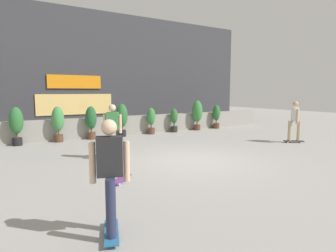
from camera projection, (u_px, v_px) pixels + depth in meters
ground_plane at (194, 160)px, 8.79m from camera, size 48.00×48.00×0.00m
planter_wall at (119, 126)px, 13.81m from camera, size 18.00×0.40×0.90m
building_backdrop at (92, 72)px, 16.86m from camera, size 20.00×2.08×6.50m
potted_plant_1 at (16, 123)px, 11.11m from camera, size 0.51×0.51×1.49m
potted_plant_2 at (58, 121)px, 11.90m from camera, size 0.50×0.50×1.47m
potted_plant_3 at (91, 120)px, 12.62m from camera, size 0.49×0.49×1.44m
potted_plant_4 at (122, 117)px, 13.37m from camera, size 0.53×0.53×1.52m
potted_plant_5 at (151, 119)px, 14.19m from camera, size 0.41×0.41×1.30m
potted_plant_6 at (174, 119)px, 14.89m from camera, size 0.38×0.38×1.22m
potted_plant_7 at (197, 113)px, 15.64m from camera, size 0.57×0.57×1.61m
potted_plant_8 at (216, 115)px, 16.37m from camera, size 0.43×0.43×1.33m
skater_foreground at (110, 173)px, 4.06m from camera, size 0.53×0.82×1.70m
skater_by_wall_left at (113, 129)px, 8.88m from camera, size 0.55×0.80×1.70m
skater_far_left at (295, 120)px, 11.74m from camera, size 0.77×0.62×1.70m
skateboard_near_camera at (121, 179)px, 6.69m from camera, size 0.73×0.69×0.08m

